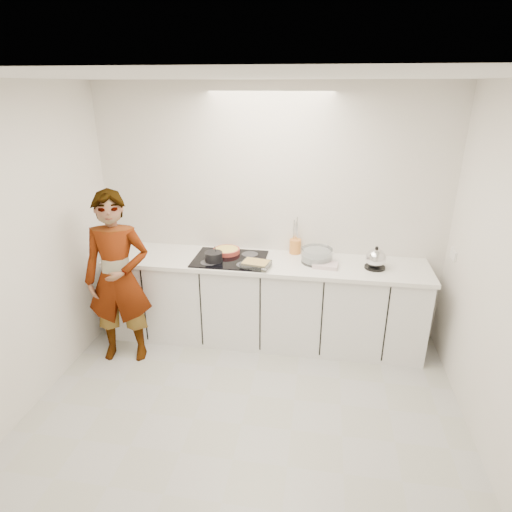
% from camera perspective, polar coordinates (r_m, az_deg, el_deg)
% --- Properties ---
extents(floor, '(3.60, 3.20, 0.00)m').
position_cam_1_polar(floor, '(3.72, -1.91, -21.51)').
color(floor, '#B4B4B1').
rests_on(floor, ground).
extents(ceiling, '(3.60, 3.20, 0.00)m').
position_cam_1_polar(ceiling, '(2.70, -2.65, 22.80)').
color(ceiling, white).
rests_on(ceiling, wall_back).
extents(wall_back, '(3.60, 0.00, 2.60)m').
position_cam_1_polar(wall_back, '(4.46, 1.75, 5.55)').
color(wall_back, silver).
rests_on(wall_back, ground).
extents(wall_front, '(3.60, 0.00, 2.60)m').
position_cam_1_polar(wall_front, '(1.72, -13.63, -25.75)').
color(wall_front, silver).
rests_on(wall_front, ground).
extents(wall_left, '(0.00, 3.20, 2.60)m').
position_cam_1_polar(wall_left, '(3.75, -30.32, -0.81)').
color(wall_left, silver).
rests_on(wall_left, ground).
extents(base_cabinets, '(3.20, 0.58, 0.87)m').
position_cam_1_polar(base_cabinets, '(4.50, 1.09, -6.24)').
color(base_cabinets, white).
rests_on(base_cabinets, floor).
extents(countertop, '(3.24, 0.64, 0.04)m').
position_cam_1_polar(countertop, '(4.30, 1.14, -0.89)').
color(countertop, white).
rests_on(countertop, base_cabinets).
extents(hob, '(0.72, 0.54, 0.01)m').
position_cam_1_polar(hob, '(4.33, -3.49, -0.37)').
color(hob, black).
rests_on(hob, countertop).
extents(tart_dish, '(0.34, 0.34, 0.05)m').
position_cam_1_polar(tart_dish, '(4.46, -3.94, 0.73)').
color(tart_dish, '#A73A2F').
rests_on(tart_dish, hob).
extents(saucepan, '(0.23, 0.23, 0.17)m').
position_cam_1_polar(saucepan, '(4.25, -5.67, -0.09)').
color(saucepan, black).
rests_on(saucepan, hob).
extents(baking_dish, '(0.30, 0.24, 0.05)m').
position_cam_1_polar(baking_dish, '(4.11, -0.00, -1.04)').
color(baking_dish, silver).
rests_on(baking_dish, hob).
extents(mixing_bowl, '(0.40, 0.40, 0.14)m').
position_cam_1_polar(mixing_bowl, '(4.28, 8.10, -0.00)').
color(mixing_bowl, silver).
rests_on(mixing_bowl, countertop).
extents(tea_towel, '(0.25, 0.20, 0.04)m').
position_cam_1_polar(tea_towel, '(4.20, 9.23, -1.18)').
color(tea_towel, white).
rests_on(tea_towel, countertop).
extents(kettle, '(0.26, 0.26, 0.22)m').
position_cam_1_polar(kettle, '(4.24, 15.66, -0.41)').
color(kettle, black).
rests_on(kettle, countertop).
extents(utensil_crock, '(0.13, 0.13, 0.15)m').
position_cam_1_polar(utensil_crock, '(4.48, 5.25, 1.29)').
color(utensil_crock, orange).
rests_on(utensil_crock, countertop).
extents(cook, '(0.68, 0.51, 1.70)m').
position_cam_1_polar(cook, '(4.25, -17.91, -2.92)').
color(cook, white).
rests_on(cook, floor).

